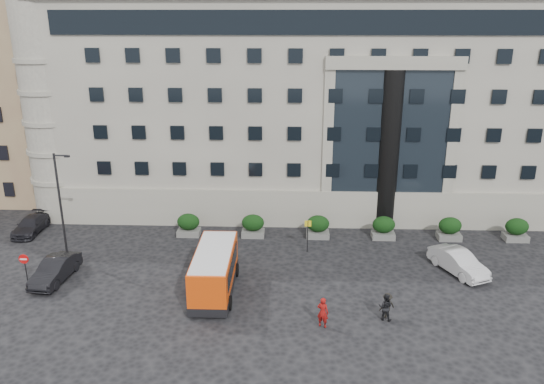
{
  "coord_description": "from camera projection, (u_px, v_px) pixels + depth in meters",
  "views": [
    {
      "loc": [
        4.24,
        -31.42,
        17.05
      ],
      "look_at": [
        2.87,
        4.2,
        5.0
      ],
      "focal_mm": 35.0,
      "sensor_mm": 36.0,
      "label": 1
    }
  ],
  "objects": [
    {
      "name": "parked_car_c",
      "position": [
        31.0,
        225.0,
        43.24
      ],
      "size": [
        1.84,
        4.44,
        1.28
      ],
      "primitive_type": "imported",
      "rotation": [
        0.0,
        0.0,
        0.01
      ],
      "color": "black",
      "rests_on": "ground"
    },
    {
      "name": "ground",
      "position": [
        227.0,
        282.0,
        35.36
      ],
      "size": [
        120.0,
        120.0,
        0.0
      ],
      "primitive_type": "plane",
      "color": "black",
      "rests_on": "ground"
    },
    {
      "name": "entrance_column",
      "position": [
        388.0,
        152.0,
        42.59
      ],
      "size": [
        1.8,
        1.8,
        13.0
      ],
      "primitive_type": "cylinder",
      "color": "black",
      "rests_on": "ground"
    },
    {
      "name": "street_lamp",
      "position": [
        61.0,
        203.0,
        37.24
      ],
      "size": [
        1.16,
        0.18,
        8.0
      ],
      "color": "#262628",
      "rests_on": "ground"
    },
    {
      "name": "red_truck",
      "position": [
        128.0,
        178.0,
        52.32
      ],
      "size": [
        3.87,
        6.4,
        3.22
      ],
      "rotation": [
        0.0,
        0.0,
        -0.22
      ],
      "color": "maroon",
      "rests_on": "ground"
    },
    {
      "name": "minibus",
      "position": [
        214.0,
        270.0,
        33.72
      ],
      "size": [
        2.63,
        6.82,
        2.85
      ],
      "rotation": [
        0.0,
        0.0,
        0.01
      ],
      "color": "#E1430A",
      "rests_on": "ground"
    },
    {
      "name": "hedge_a",
      "position": [
        188.0,
        225.0,
        42.59
      ],
      "size": [
        1.8,
        1.26,
        1.84
      ],
      "color": "#5E5F5C",
      "rests_on": "ground"
    },
    {
      "name": "white_taxi",
      "position": [
        458.0,
        262.0,
        36.51
      ],
      "size": [
        3.48,
        4.98,
        1.56
      ],
      "primitive_type": "imported",
      "rotation": [
        0.0,
        0.0,
        0.43
      ],
      "color": "silver",
      "rests_on": "ground"
    },
    {
      "name": "pedestrian_b",
      "position": [
        385.0,
        307.0,
        30.83
      ],
      "size": [
        0.96,
        0.85,
        1.66
      ],
      "primitive_type": "imported",
      "rotation": [
        0.0,
        0.0,
        2.83
      ],
      "color": "black",
      "rests_on": "ground"
    },
    {
      "name": "hedge_f",
      "position": [
        517.0,
        229.0,
        41.65
      ],
      "size": [
        1.8,
        1.26,
        1.84
      ],
      "color": "#5E5F5C",
      "rests_on": "ground"
    },
    {
      "name": "apartment_near",
      "position": [
        5.0,
        89.0,
        51.96
      ],
      "size": [
        14.0,
        14.0,
        20.0
      ],
      "primitive_type": "cube",
      "color": "#907054",
      "rests_on": "ground"
    },
    {
      "name": "hedge_b",
      "position": [
        253.0,
        225.0,
        42.4
      ],
      "size": [
        1.8,
        1.26,
        1.84
      ],
      "color": "#5E5F5C",
      "rests_on": "ground"
    },
    {
      "name": "parked_car_b",
      "position": [
        55.0,
        270.0,
        35.44
      ],
      "size": [
        2.0,
        4.73,
        1.52
      ],
      "primitive_type": "imported",
      "rotation": [
        0.0,
        0.0,
        -0.09
      ],
      "color": "black",
      "rests_on": "ground"
    },
    {
      "name": "pedestrian_a",
      "position": [
        323.0,
        312.0,
        30.11
      ],
      "size": [
        0.79,
        0.68,
        1.85
      ],
      "primitive_type": "imported",
      "rotation": [
        0.0,
        0.0,
        2.73
      ],
      "color": "maroon",
      "rests_on": "ground"
    },
    {
      "name": "apartment_far",
      "position": [
        53.0,
        62.0,
        68.79
      ],
      "size": [
        13.0,
        13.0,
        22.0
      ],
      "primitive_type": "cube",
      "color": "#81604B",
      "rests_on": "ground"
    },
    {
      "name": "pedestrian_c",
      "position": [
        387.0,
        305.0,
        31.09
      ],
      "size": [
        1.15,
        0.95,
        1.55
      ],
      "primitive_type": "imported",
      "rotation": [
        0.0,
        0.0,
        3.57
      ],
      "color": "black",
      "rests_on": "ground"
    },
    {
      "name": "hedge_d",
      "position": [
        384.0,
        227.0,
        42.03
      ],
      "size": [
        1.8,
        1.26,
        1.84
      ],
      "color": "#5E5F5C",
      "rests_on": "ground"
    },
    {
      "name": "bus_stop_sign",
      "position": [
        308.0,
        231.0,
        39.34
      ],
      "size": [
        0.5,
        0.08,
        2.52
      ],
      "color": "#262628",
      "rests_on": "ground"
    },
    {
      "name": "parked_car_d",
      "position": [
        100.0,
        196.0,
        50.13
      ],
      "size": [
        2.07,
        4.46,
        1.24
      ],
      "primitive_type": "imported",
      "rotation": [
        0.0,
        0.0,
        -0.0
      ],
      "color": "black",
      "rests_on": "ground"
    },
    {
      "name": "civic_building",
      "position": [
        310.0,
        98.0,
        53.09
      ],
      "size": [
        44.0,
        24.0,
        18.0
      ],
      "primitive_type": "cube",
      "color": "gray",
      "rests_on": "ground"
    },
    {
      "name": "hedge_e",
      "position": [
        450.0,
        228.0,
        41.84
      ],
      "size": [
        1.8,
        1.26,
        1.84
      ],
      "color": "#5E5F5C",
      "rests_on": "ground"
    },
    {
      "name": "hedge_c",
      "position": [
        318.0,
        226.0,
        42.21
      ],
      "size": [
        1.8,
        1.26,
        1.84
      ],
      "color": "#5E5F5C",
      "rests_on": "ground"
    },
    {
      "name": "no_entry_sign",
      "position": [
        25.0,
        264.0,
        34.32
      ],
      "size": [
        0.64,
        0.16,
        2.32
      ],
      "color": "#262628",
      "rests_on": "ground"
    }
  ]
}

